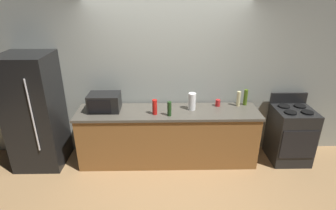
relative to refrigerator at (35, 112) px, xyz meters
name	(u,v)px	position (x,y,z in m)	size (l,w,h in m)	color
ground_plane	(169,174)	(2.05, -0.40, -0.90)	(8.00, 8.00, 0.00)	#A87F51
back_wall	(167,75)	(2.05, 0.41, 0.45)	(6.40, 0.10, 2.70)	#9EA399
counter_run	(168,136)	(2.05, 0.00, -0.45)	(2.84, 0.64, 0.90)	brown
refrigerator	(35,112)	(0.00, 0.00, 0.00)	(0.72, 0.73, 1.80)	black
stove_range	(290,134)	(4.05, 0.00, -0.44)	(0.60, 0.61, 1.08)	black
microwave	(104,102)	(1.07, 0.05, 0.13)	(0.48, 0.35, 0.27)	black
paper_towel_roll	(192,101)	(2.42, 0.05, 0.13)	(0.12, 0.12, 0.27)	white
bottle_hot_sauce	(155,107)	(1.85, -0.11, 0.12)	(0.07, 0.07, 0.23)	red
bottle_olive_oil	(245,97)	(3.31, 0.22, 0.13)	(0.06, 0.06, 0.26)	#4C6B19
bottle_wine	(169,109)	(2.07, -0.17, 0.11)	(0.06, 0.06, 0.22)	#1E3F19
bottle_hand_soap	(239,99)	(3.19, 0.18, 0.12)	(0.06, 0.06, 0.25)	beige
mug_red	(218,103)	(2.86, 0.18, 0.05)	(0.08, 0.08, 0.11)	red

